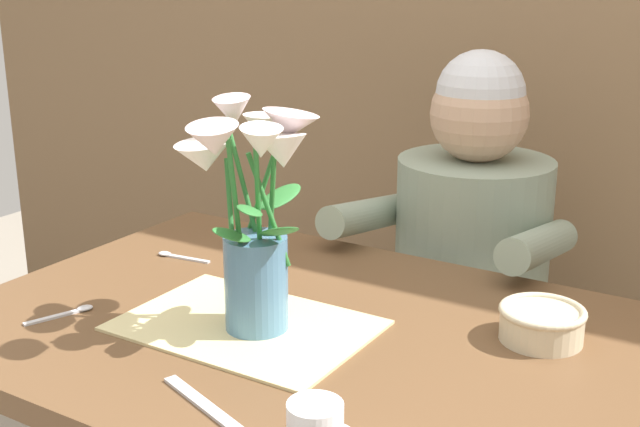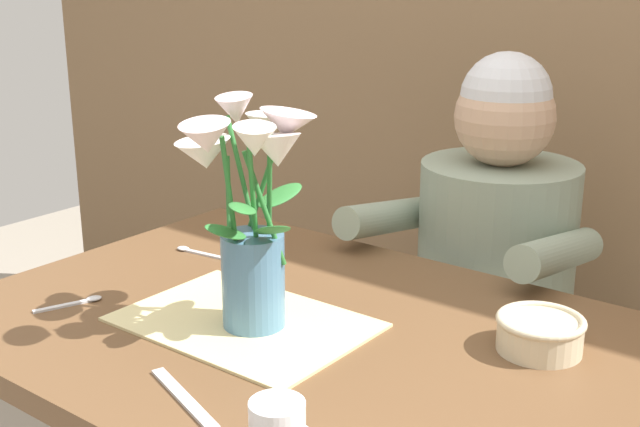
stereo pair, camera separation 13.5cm
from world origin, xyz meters
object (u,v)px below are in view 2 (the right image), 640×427
ceramic_bowl (540,332)px  flower_vase (250,207)px  dinner_knife (185,399)px  seated_person (491,311)px

ceramic_bowl → flower_vase: bearing=-153.3°
ceramic_bowl → dinner_knife: bearing=-126.0°
seated_person → dinner_knife: (-0.02, -0.90, 0.18)m
seated_person → dinner_knife: bearing=-87.1°
flower_vase → dinner_knife: size_ratio=1.95×
seated_person → ceramic_bowl: size_ratio=8.35×
flower_vase → dinner_knife: 0.32m
dinner_knife → ceramic_bowl: bearing=73.5°
seated_person → dinner_knife: seated_person is taller
seated_person → flower_vase: seated_person is taller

